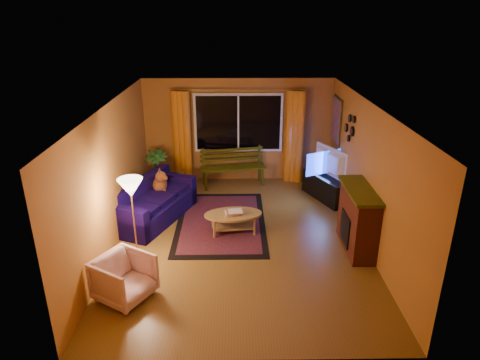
{
  "coord_description": "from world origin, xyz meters",
  "views": [
    {
      "loc": [
        -0.11,
        -7.02,
        4.0
      ],
      "look_at": [
        0.0,
        0.3,
        1.05
      ],
      "focal_mm": 32.0,
      "sensor_mm": 36.0,
      "label": 1
    }
  ],
  "objects_px": {
    "tv_console": "(326,187)",
    "floor_lamp": "(134,223)",
    "coffee_table": "(233,223)",
    "sofa": "(154,201)",
    "bench": "(233,176)",
    "armchair": "(124,276)"
  },
  "relations": [
    {
      "from": "sofa",
      "to": "floor_lamp",
      "type": "bearing_deg",
      "value": -67.49
    },
    {
      "from": "floor_lamp",
      "to": "sofa",
      "type": "bearing_deg",
      "value": 89.41
    },
    {
      "from": "bench",
      "to": "floor_lamp",
      "type": "xyz_separation_m",
      "value": [
        -1.6,
        -3.42,
        0.54
      ]
    },
    {
      "from": "sofa",
      "to": "coffee_table",
      "type": "height_order",
      "value": "sofa"
    },
    {
      "from": "coffee_table",
      "to": "tv_console",
      "type": "xyz_separation_m",
      "value": [
        2.08,
        1.54,
        0.07
      ]
    },
    {
      "from": "tv_console",
      "to": "floor_lamp",
      "type": "bearing_deg",
      "value": -168.53
    },
    {
      "from": "sofa",
      "to": "floor_lamp",
      "type": "relative_size",
      "value": 1.29
    },
    {
      "from": "coffee_table",
      "to": "floor_lamp",
      "type": "bearing_deg",
      "value": -146.09
    },
    {
      "from": "floor_lamp",
      "to": "tv_console",
      "type": "distance_m",
      "value": 4.54
    },
    {
      "from": "coffee_table",
      "to": "sofa",
      "type": "bearing_deg",
      "value": 159.94
    },
    {
      "from": "coffee_table",
      "to": "tv_console",
      "type": "relative_size",
      "value": 0.85
    },
    {
      "from": "armchair",
      "to": "bench",
      "type": "bearing_deg",
      "value": 11.26
    },
    {
      "from": "sofa",
      "to": "coffee_table",
      "type": "relative_size",
      "value": 1.83
    },
    {
      "from": "bench",
      "to": "coffee_table",
      "type": "distance_m",
      "value": 2.34
    },
    {
      "from": "floor_lamp",
      "to": "armchair",
      "type": "bearing_deg",
      "value": -89.54
    },
    {
      "from": "armchair",
      "to": "tv_console",
      "type": "height_order",
      "value": "armchair"
    },
    {
      "from": "sofa",
      "to": "floor_lamp",
      "type": "xyz_separation_m",
      "value": [
        -0.02,
        -1.65,
        0.37
      ]
    },
    {
      "from": "tv_console",
      "to": "armchair",
      "type": "bearing_deg",
      "value": -160.17
    },
    {
      "from": "bench",
      "to": "sofa",
      "type": "xyz_separation_m",
      "value": [
        -1.58,
        -1.76,
        0.17
      ]
    },
    {
      "from": "sofa",
      "to": "tv_console",
      "type": "bearing_deg",
      "value": 37.77
    },
    {
      "from": "armchair",
      "to": "floor_lamp",
      "type": "bearing_deg",
      "value": 31.99
    },
    {
      "from": "sofa",
      "to": "coffee_table",
      "type": "distance_m",
      "value": 1.7
    }
  ]
}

